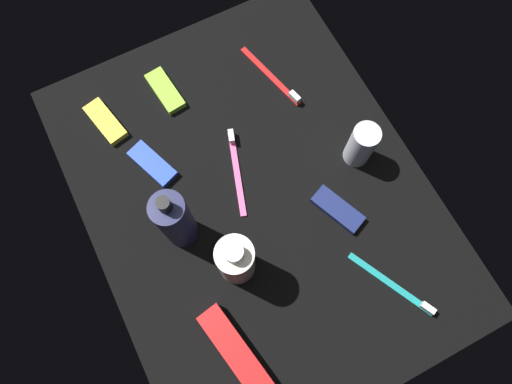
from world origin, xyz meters
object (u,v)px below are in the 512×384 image
at_px(toothbrush_pink, 236,167).
at_px(snack_bar_lime, 165,91).
at_px(lotion_bottle, 176,222).
at_px(deodorant_stick, 361,145).
at_px(toothbrush_red, 274,78).
at_px(snack_bar_navy, 338,209).
at_px(bodywash_bottle, 236,260).
at_px(toothpaste_box_red, 236,352).
at_px(snack_bar_yellow, 106,122).
at_px(snack_bar_blue, 153,164).
at_px(toothbrush_teal, 396,287).

bearing_deg(toothbrush_pink, snack_bar_lime, -165.56).
bearing_deg(snack_bar_lime, lotion_bottle, -23.71).
xyz_separation_m(toothbrush_pink, snack_bar_lime, (-0.22, -0.06, 0.00)).
distance_m(lotion_bottle, deodorant_stick, 0.38).
height_order(toothbrush_red, snack_bar_navy, toothbrush_red).
xyz_separation_m(deodorant_stick, toothbrush_pink, (-0.09, -0.23, -0.05)).
relative_size(deodorant_stick, toothbrush_pink, 0.61).
height_order(toothbrush_red, snack_bar_lime, toothbrush_red).
distance_m(snack_bar_lime, snack_bar_navy, 0.43).
bearing_deg(bodywash_bottle, toothpaste_box_red, -27.03).
bearing_deg(toothpaste_box_red, snack_bar_navy, 106.10).
bearing_deg(snack_bar_yellow, snack_bar_navy, 28.39).
relative_size(deodorant_stick, snack_bar_lime, 1.03).
bearing_deg(lotion_bottle, toothbrush_red, 125.02).
distance_m(toothpaste_box_red, snack_bar_yellow, 0.52).
distance_m(lotion_bottle, snack_bar_blue, 0.18).
relative_size(toothbrush_pink, snack_bar_lime, 1.68).
height_order(lotion_bottle, bodywash_bottle, lotion_bottle).
height_order(snack_bar_yellow, snack_bar_blue, same).
bearing_deg(snack_bar_blue, toothbrush_teal, 14.63).
distance_m(lotion_bottle, snack_bar_navy, 0.31).
bearing_deg(snack_bar_navy, snack_bar_lime, -176.38).
height_order(bodywash_bottle, deodorant_stick, bodywash_bottle).
distance_m(deodorant_stick, toothpaste_box_red, 0.44).
bearing_deg(snack_bar_yellow, toothbrush_teal, 19.64).
distance_m(bodywash_bottle, deodorant_stick, 0.33).
distance_m(deodorant_stick, toothbrush_pink, 0.25).
distance_m(snack_bar_navy, snack_bar_blue, 0.38).
height_order(deodorant_stick, snack_bar_blue, deodorant_stick).
relative_size(lotion_bottle, snack_bar_lime, 2.00).
height_order(lotion_bottle, snack_bar_lime, lotion_bottle).
relative_size(lotion_bottle, snack_bar_blue, 2.00).
height_order(bodywash_bottle, snack_bar_yellow, bodywash_bottle).
height_order(lotion_bottle, deodorant_stick, lotion_bottle).
bearing_deg(deodorant_stick, snack_bar_navy, -47.86).
bearing_deg(snack_bar_blue, bodywash_bottle, -7.61).
distance_m(toothbrush_pink, snack_bar_lime, 0.23).
height_order(lotion_bottle, toothpaste_box_red, lotion_bottle).
bearing_deg(toothbrush_pink, snack_bar_blue, -119.20).
height_order(deodorant_stick, snack_bar_navy, deodorant_stick).
bearing_deg(toothpaste_box_red, toothbrush_pink, 143.39).
bearing_deg(lotion_bottle, toothbrush_pink, 116.44).
bearing_deg(lotion_bottle, snack_bar_yellow, -170.75).
distance_m(deodorant_stick, snack_bar_yellow, 0.52).
bearing_deg(snack_bar_navy, snack_bar_yellow, -161.67).
distance_m(snack_bar_navy, snack_bar_yellow, 0.50).
bearing_deg(deodorant_stick, lotion_bottle, -91.88).
distance_m(toothbrush_teal, toothbrush_red, 0.49).
xyz_separation_m(deodorant_stick, snack_bar_blue, (-0.17, -0.37, -0.05)).
bearing_deg(snack_bar_lime, deodorant_stick, 36.37).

